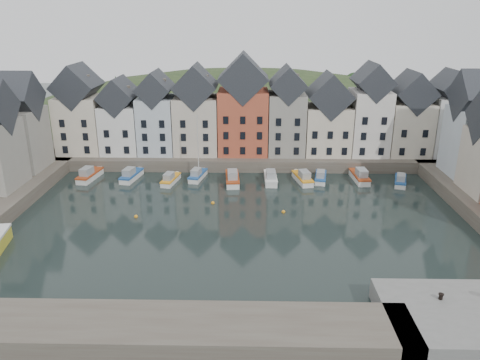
{
  "coord_description": "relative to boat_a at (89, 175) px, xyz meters",
  "views": [
    {
      "loc": [
        1.26,
        -54.31,
        26.02
      ],
      "look_at": [
        -0.02,
        6.0,
        4.41
      ],
      "focal_mm": 35.0,
      "sensor_mm": 36.0,
      "label": 1
    }
  ],
  "objects": [
    {
      "name": "left_terrace",
      "position": [
        -10.78,
        -4.61,
        8.14
      ],
      "size": [
        7.65,
        17.0,
        15.69
      ],
      "color": "gray",
      "rests_on": "left_quay"
    },
    {
      "name": "boat_c",
      "position": [
        13.71,
        -1.53,
        -0.11
      ],
      "size": [
        2.69,
        5.68,
        2.1
      ],
      "rotation": [
        0.0,
        0.0,
        -0.19
      ],
      "color": "silver",
      "rests_on": "ground"
    },
    {
      "name": "boat_f",
      "position": [
        29.93,
        -0.67,
        -0.02
      ],
      "size": [
        2.05,
        6.31,
        2.41
      ],
      "rotation": [
        0.0,
        0.0,
        0.02
      ],
      "color": "silver",
      "rests_on": "ground"
    },
    {
      "name": "boat_g",
      "position": [
        35.19,
        -0.64,
        -0.03
      ],
      "size": [
        3.15,
        6.41,
        2.36
      ],
      "rotation": [
        0.0,
        0.0,
        0.21
      ],
      "color": "silver",
      "rests_on": "ground"
    },
    {
      "name": "boat_h",
      "position": [
        38.15,
        0.03,
        -0.1
      ],
      "size": [
        2.7,
        5.8,
        2.14
      ],
      "rotation": [
        0.0,
        0.0,
        -0.18
      ],
      "color": "silver",
      "rests_on": "ground"
    },
    {
      "name": "far_terrace",
      "position": [
        28.44,
        9.89,
        8.14
      ],
      "size": [
        72.37,
        8.16,
        17.78
      ],
      "color": "beige",
      "rests_on": "far_quay"
    },
    {
      "name": "boat_j",
      "position": [
        50.76,
        -1.35,
        -0.11
      ],
      "size": [
        3.26,
        5.75,
        2.11
      ],
      "rotation": [
        0.0,
        0.0,
        -0.3
      ],
      "color": "silver",
      "rests_on": "ground"
    },
    {
      "name": "boat_d",
      "position": [
        17.89,
        0.56,
        -0.03
      ],
      "size": [
        2.83,
        5.88,
        10.79
      ],
      "rotation": [
        0.0,
        0.0,
        -0.2
      ],
      "color": "silver",
      "rests_on": "ground"
    },
    {
      "name": "ground",
      "position": [
        25.22,
        -18.11,
        -0.74
      ],
      "size": [
        260.0,
        260.0,
        0.0
      ],
      "primitive_type": "plane",
      "color": "black",
      "rests_on": "ground"
    },
    {
      "name": "boat_b",
      "position": [
        6.92,
        0.11,
        -0.04
      ],
      "size": [
        2.95,
        6.36,
        2.35
      ],
      "rotation": [
        0.0,
        0.0,
        -0.18
      ],
      "color": "silver",
      "rests_on": "ground"
    },
    {
      "name": "hillside",
      "position": [
        25.24,
        37.89,
        -18.7
      ],
      "size": [
        153.6,
        70.4,
        64.0
      ],
      "color": "#20351A",
      "rests_on": "ground"
    },
    {
      "name": "far_quay",
      "position": [
        25.22,
        11.89,
        0.26
      ],
      "size": [
        90.0,
        16.0,
        2.0
      ],
      "primitive_type": "cube",
      "color": "#4D443B",
      "rests_on": "ground"
    },
    {
      "name": "boat_i",
      "position": [
        44.6,
        0.25,
        0.01
      ],
      "size": [
        2.36,
        6.6,
        2.5
      ],
      "rotation": [
        0.0,
        0.0,
        0.05
      ],
      "color": "silver",
      "rests_on": "ground"
    },
    {
      "name": "mooring_buoys",
      "position": [
        21.22,
        -12.78,
        -0.59
      ],
      "size": [
        20.5,
        5.5,
        0.5
      ],
      "color": "orange",
      "rests_on": "ground"
    },
    {
      "name": "boat_e",
      "position": [
        23.74,
        -1.29,
        0.04
      ],
      "size": [
        2.56,
        6.87,
        2.59
      ],
      "rotation": [
        0.0,
        0.0,
        0.07
      ],
      "color": "silver",
      "rests_on": "ground"
    },
    {
      "name": "boat_a",
      "position": [
        0.0,
        0.0,
        0.0
      ],
      "size": [
        2.89,
        6.65,
        2.47
      ],
      "rotation": [
        0.0,
        0.0,
        -0.14
      ],
      "color": "silver",
      "rests_on": "ground"
    },
    {
      "name": "mooring_bollard",
      "position": [
        43.59,
        -36.48,
        1.57
      ],
      "size": [
        0.48,
        0.48,
        0.56
      ],
      "color": "black",
      "rests_on": "near_quay"
    },
    {
      "name": "near_wall",
      "position": [
        15.22,
        -40.11,
        0.26
      ],
      "size": [
        50.0,
        6.0,
        2.0
      ],
      "primitive_type": "cube",
      "color": "#4D443B",
      "rests_on": "ground"
    }
  ]
}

